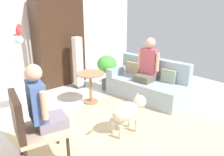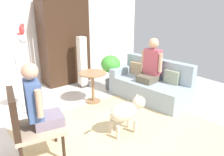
# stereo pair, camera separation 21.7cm
# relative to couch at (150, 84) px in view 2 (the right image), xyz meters

# --- Properties ---
(ground_plane) EXTENTS (6.99, 6.99, 0.00)m
(ground_plane) POSITION_rel_couch_xyz_m (-1.31, -0.46, -0.30)
(ground_plane) COLOR beige
(back_wall) EXTENTS (6.26, 0.12, 2.85)m
(back_wall) POSITION_rel_couch_xyz_m (-1.31, 2.51, 1.12)
(back_wall) COLOR silver
(back_wall) RESTS_ON ground
(area_rug) EXTENTS (2.94, 2.59, 0.01)m
(area_rug) POSITION_rel_couch_xyz_m (-1.41, -0.75, -0.30)
(area_rug) COLOR #C6B284
(area_rug) RESTS_ON ground
(couch) EXTENTS (0.99, 1.76, 0.84)m
(couch) POSITION_rel_couch_xyz_m (0.00, 0.00, 0.00)
(couch) COLOR #8EA0AD
(couch) RESTS_ON ground
(armchair) EXTENTS (0.72, 0.69, 0.99)m
(armchair) POSITION_rel_couch_xyz_m (-2.80, -0.42, 0.26)
(armchair) COLOR black
(armchair) RESTS_ON ground
(person_on_couch) EXTENTS (0.46, 0.51, 0.91)m
(person_on_couch) POSITION_rel_couch_xyz_m (-0.03, -0.03, 0.49)
(person_on_couch) COLOR brown
(person_on_armchair) EXTENTS (0.50, 0.50, 0.87)m
(person_on_armchair) POSITION_rel_couch_xyz_m (-2.64, -0.45, 0.52)
(person_on_armchair) COLOR slate
(round_end_table) EXTENTS (0.57, 0.57, 0.65)m
(round_end_table) POSITION_rel_couch_xyz_m (-1.12, 0.58, 0.15)
(round_end_table) COLOR olive
(round_end_table) RESTS_ON ground
(dog) EXTENTS (0.82, 0.35, 0.61)m
(dog) POSITION_rel_couch_xyz_m (-1.36, -0.74, 0.09)
(dog) COLOR beige
(dog) RESTS_ON ground
(bird_cage_stand) EXTENTS (0.37, 0.37, 1.47)m
(bird_cage_stand) POSITION_rel_couch_xyz_m (-2.29, 1.02, 0.40)
(bird_cage_stand) COLOR silver
(bird_cage_stand) RESTS_ON ground
(parrot) EXTENTS (0.17, 0.10, 0.20)m
(parrot) POSITION_rel_couch_xyz_m (-2.28, 1.02, 1.26)
(parrot) COLOR red
(parrot) RESTS_ON bird_cage_stand
(potted_plant) EXTENTS (0.47, 0.47, 0.83)m
(potted_plant) POSITION_rel_couch_xyz_m (-0.36, 0.94, 0.25)
(potted_plant) COLOR #4C5156
(potted_plant) RESTS_ON ground
(column_lamp) EXTENTS (0.20, 0.20, 1.25)m
(column_lamp) POSITION_rel_couch_xyz_m (-0.81, 1.48, 0.32)
(column_lamp) COLOR #4C4742
(column_lamp) RESTS_ON ground
(armoire_cabinet) EXTENTS (1.17, 0.56, 2.10)m
(armoire_cabinet) POSITION_rel_couch_xyz_m (-0.95, 2.10, 0.75)
(armoire_cabinet) COLOR #382316
(armoire_cabinet) RESTS_ON ground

